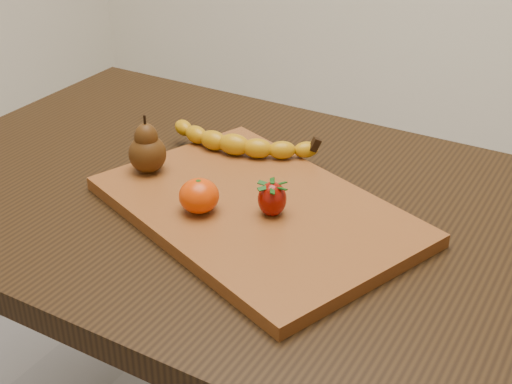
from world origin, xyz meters
The scene contains 6 objects.
table centered at (0.00, 0.00, 0.66)m, with size 1.00×0.70×0.76m.
cutting_board centered at (0.10, -0.04, 0.77)m, with size 0.45×0.30×0.02m, color brown.
banana centered at (-0.02, 0.08, 0.80)m, with size 0.22×0.06×0.03m, color #BF8909, non-canonical shape.
pear centered at (-0.10, -0.03, 0.83)m, with size 0.06×0.06×0.09m, color #44260B, non-canonical shape.
mandarin centered at (0.04, -0.09, 0.80)m, with size 0.06×0.06×0.05m, color #D53A02.
strawberry centered at (0.13, -0.05, 0.81)m, with size 0.04×0.04×0.05m, color #7E0B03, non-canonical shape.
Camera 1 is at (0.53, -0.80, 1.29)m, focal length 50.00 mm.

